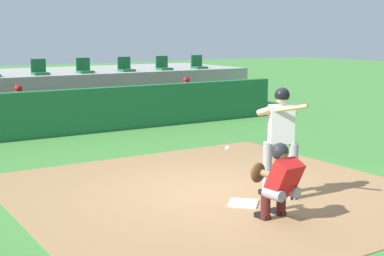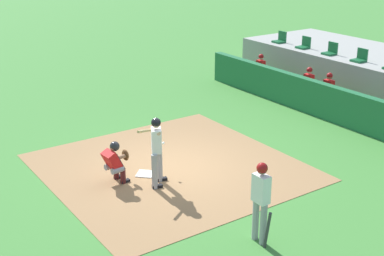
{
  "view_description": "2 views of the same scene",
  "coord_description": "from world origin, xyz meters",
  "views": [
    {
      "loc": [
        -5.14,
        -7.39,
        2.64
      ],
      "look_at": [
        0.0,
        0.7,
        1.0
      ],
      "focal_mm": 51.76,
      "sensor_mm": 36.0,
      "label": 1
    },
    {
      "loc": [
        11.28,
        -7.06,
        6.12
      ],
      "look_at": [
        0.0,
        0.7,
        1.0
      ],
      "focal_mm": 50.14,
      "sensor_mm": 36.0,
      "label": 2
    }
  ],
  "objects": [
    {
      "name": "dugout_player_2",
      "position": [
        -1.19,
        7.34,
        0.67
      ],
      "size": [
        0.49,
        0.7,
        1.3
      ],
      "color": "#939399",
      "rests_on": "ground"
    },
    {
      "name": "stadium_seat_2",
      "position": [
        -2.89,
        9.38,
        1.53
      ],
      "size": [
        0.46,
        0.46,
        0.48
      ],
      "color": "#196033",
      "rests_on": "stands_platform"
    },
    {
      "name": "home_plate",
      "position": [
        0.0,
        -0.8,
        0.02
      ],
      "size": [
        0.62,
        0.62,
        0.02
      ],
      "primitive_type": "cube",
      "rotation": [
        0.0,
        0.0,
        0.79
      ],
      "color": "white",
      "rests_on": "dirt_infield"
    },
    {
      "name": "dugout_player_1",
      "position": [
        -2.16,
        7.34,
        0.67
      ],
      "size": [
        0.49,
        0.7,
        1.3
      ],
      "color": "#939399",
      "rests_on": "ground"
    },
    {
      "name": "dugout_player_0",
      "position": [
        -4.85,
        7.34,
        0.67
      ],
      "size": [
        0.49,
        0.7,
        1.3
      ],
      "color": "#939399",
      "rests_on": "ground"
    },
    {
      "name": "on_deck_batter",
      "position": [
        4.14,
        -0.46,
        1.02
      ],
      "size": [
        0.58,
        0.23,
        1.79
      ],
      "color": "#99999E",
      "rests_on": "ground"
    },
    {
      "name": "ground_plane",
      "position": [
        0.0,
        0.0,
        0.0
      ],
      "size": [
        80.0,
        80.0,
        0.0
      ],
      "primitive_type": "plane",
      "color": "#428438"
    },
    {
      "name": "dirt_infield",
      "position": [
        0.0,
        0.0,
        0.01
      ],
      "size": [
        6.4,
        6.4,
        0.01
      ],
      "primitive_type": "cube",
      "color": "#9E754C",
      "rests_on": "ground"
    },
    {
      "name": "stadium_seat_3",
      "position": [
        -1.44,
        9.38,
        1.53
      ],
      "size": [
        0.46,
        0.46,
        0.48
      ],
      "color": "#196033",
      "rests_on": "stands_platform"
    },
    {
      "name": "batter_at_plate",
      "position": [
        0.69,
        -0.84,
        1.04
      ],
      "size": [
        0.56,
        0.9,
        1.8
      ],
      "color": "#99999E",
      "rests_on": "ground"
    },
    {
      "name": "dugout_bench",
      "position": [
        0.0,
        7.5,
        0.23
      ],
      "size": [
        11.8,
        0.44,
        0.45
      ],
      "primitive_type": "cube",
      "color": "olive",
      "rests_on": "ground"
    },
    {
      "name": "catcher_crouched",
      "position": [
        -0.03,
        -1.63,
        0.61
      ],
      "size": [
        0.51,
        1.74,
        1.13
      ],
      "color": "gray",
      "rests_on": "ground"
    },
    {
      "name": "dugout_wall",
      "position": [
        0.0,
        6.5,
        0.6
      ],
      "size": [
        13.0,
        0.3,
        1.2
      ],
      "primitive_type": "cube",
      "color": "#1E6638",
      "rests_on": "ground"
    },
    {
      "name": "stadium_seat_0",
      "position": [
        -5.78,
        9.38,
        1.53
      ],
      "size": [
        0.46,
        0.46,
        0.48
      ],
      "color": "#196033",
      "rests_on": "stands_platform"
    },
    {
      "name": "stadium_seat_1",
      "position": [
        -4.33,
        9.38,
        1.53
      ],
      "size": [
        0.46,
        0.46,
        0.48
      ],
      "color": "#196033",
      "rests_on": "stands_platform"
    }
  ]
}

